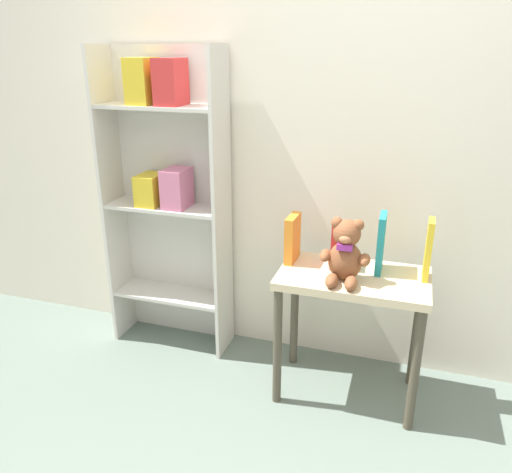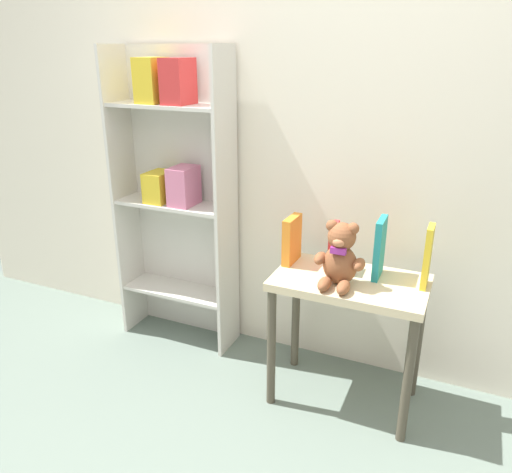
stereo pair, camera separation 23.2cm
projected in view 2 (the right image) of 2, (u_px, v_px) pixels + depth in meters
wall_back at (338, 118)px, 2.28m from camera, size 4.80×0.06×2.50m
bookshelf_side at (176, 183)px, 2.60m from camera, size 0.64×0.23×1.57m
display_table at (349, 301)px, 2.18m from camera, size 0.65×0.39×0.62m
teddy_bear at (340, 257)px, 2.05m from camera, size 0.21×0.19×0.28m
book_standing_orange at (292, 240)px, 2.28m from camera, size 0.04×0.15×0.22m
book_standing_red at (333, 247)px, 2.20m from camera, size 0.03×0.10×0.22m
book_standing_teal at (380, 248)px, 2.13m from camera, size 0.03×0.14×0.26m
book_standing_yellow at (427, 257)px, 2.03m from camera, size 0.03×0.10×0.27m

